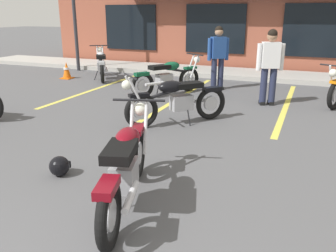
{
  "coord_description": "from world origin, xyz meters",
  "views": [
    {
      "loc": [
        1.73,
        -0.36,
        2.0
      ],
      "look_at": [
        0.01,
        3.84,
        0.55
      ],
      "focal_mm": 37.86,
      "sensor_mm": 36.0,
      "label": 1
    }
  ],
  "objects_px": {
    "traffic_cone": "(67,70)",
    "helmet_on_pavement": "(60,166)",
    "motorcycle_green_cafe_racer": "(176,100)",
    "person_in_shorts_foreground": "(218,54)",
    "motorcycle_black_cruiser": "(168,77)",
    "motorcycle_silver_naked": "(101,64)",
    "person_in_black_shirt": "(270,63)",
    "motorcycle_foreground_classic": "(126,165)"
  },
  "relations": [
    {
      "from": "motorcycle_foreground_classic",
      "to": "traffic_cone",
      "type": "height_order",
      "value": "motorcycle_foreground_classic"
    },
    {
      "from": "motorcycle_black_cruiser",
      "to": "motorcycle_green_cafe_racer",
      "type": "xyz_separation_m",
      "value": [
        1.11,
        -2.26,
        0.0
      ]
    },
    {
      "from": "motorcycle_silver_naked",
      "to": "motorcycle_green_cafe_racer",
      "type": "bearing_deg",
      "value": -42.4
    },
    {
      "from": "helmet_on_pavement",
      "to": "traffic_cone",
      "type": "bearing_deg",
      "value": 126.88
    },
    {
      "from": "motorcycle_green_cafe_racer",
      "to": "motorcycle_black_cruiser",
      "type": "bearing_deg",
      "value": 116.19
    },
    {
      "from": "motorcycle_green_cafe_racer",
      "to": "motorcycle_silver_naked",
      "type": "bearing_deg",
      "value": 137.6
    },
    {
      "from": "motorcycle_foreground_classic",
      "to": "motorcycle_black_cruiser",
      "type": "bearing_deg",
      "value": 107.86
    },
    {
      "from": "motorcycle_foreground_classic",
      "to": "helmet_on_pavement",
      "type": "bearing_deg",
      "value": 165.21
    },
    {
      "from": "motorcycle_black_cruiser",
      "to": "motorcycle_silver_naked",
      "type": "height_order",
      "value": "same"
    },
    {
      "from": "motorcycle_silver_naked",
      "to": "person_in_black_shirt",
      "type": "height_order",
      "value": "person_in_black_shirt"
    },
    {
      "from": "helmet_on_pavement",
      "to": "motorcycle_silver_naked",
      "type": "bearing_deg",
      "value": 118.17
    },
    {
      "from": "helmet_on_pavement",
      "to": "traffic_cone",
      "type": "distance_m",
      "value": 7.29
    },
    {
      "from": "motorcycle_black_cruiser",
      "to": "helmet_on_pavement",
      "type": "distance_m",
      "value": 4.95
    },
    {
      "from": "motorcycle_green_cafe_racer",
      "to": "person_in_shorts_foreground",
      "type": "bearing_deg",
      "value": 91.91
    },
    {
      "from": "motorcycle_black_cruiser",
      "to": "motorcycle_silver_naked",
      "type": "relative_size",
      "value": 1.02
    },
    {
      "from": "motorcycle_foreground_classic",
      "to": "person_in_shorts_foreground",
      "type": "bearing_deg",
      "value": 96.16
    },
    {
      "from": "person_in_black_shirt",
      "to": "traffic_cone",
      "type": "distance_m",
      "value": 6.47
    },
    {
      "from": "motorcycle_foreground_classic",
      "to": "motorcycle_silver_naked",
      "type": "xyz_separation_m",
      "value": [
        -4.49,
        6.54,
        0.0
      ]
    },
    {
      "from": "person_in_shorts_foreground",
      "to": "motorcycle_foreground_classic",
      "type": "bearing_deg",
      "value": -83.84
    },
    {
      "from": "person_in_shorts_foreground",
      "to": "motorcycle_black_cruiser",
      "type": "bearing_deg",
      "value": -132.01
    },
    {
      "from": "person_in_shorts_foreground",
      "to": "motorcycle_green_cafe_racer",
      "type": "bearing_deg",
      "value": -88.09
    },
    {
      "from": "motorcycle_black_cruiser",
      "to": "helmet_on_pavement",
      "type": "xyz_separation_m",
      "value": [
        0.53,
        -4.92,
        -0.33
      ]
    },
    {
      "from": "person_in_black_shirt",
      "to": "helmet_on_pavement",
      "type": "distance_m",
      "value": 5.23
    },
    {
      "from": "motorcycle_foreground_classic",
      "to": "person_in_black_shirt",
      "type": "relative_size",
      "value": 1.22
    },
    {
      "from": "helmet_on_pavement",
      "to": "person_in_black_shirt",
      "type": "bearing_deg",
      "value": 67.63
    },
    {
      "from": "motorcycle_green_cafe_racer",
      "to": "person_in_shorts_foreground",
      "type": "distance_m",
      "value": 3.4
    },
    {
      "from": "person_in_black_shirt",
      "to": "motorcycle_green_cafe_racer",
      "type": "bearing_deg",
      "value": -123.18
    },
    {
      "from": "motorcycle_green_cafe_racer",
      "to": "person_in_shorts_foreground",
      "type": "relative_size",
      "value": 1.01
    },
    {
      "from": "motorcycle_green_cafe_racer",
      "to": "traffic_cone",
      "type": "height_order",
      "value": "motorcycle_green_cafe_racer"
    },
    {
      "from": "helmet_on_pavement",
      "to": "traffic_cone",
      "type": "height_order",
      "value": "traffic_cone"
    },
    {
      "from": "motorcycle_green_cafe_racer",
      "to": "helmet_on_pavement",
      "type": "bearing_deg",
      "value": -102.32
    },
    {
      "from": "motorcycle_silver_naked",
      "to": "person_in_black_shirt",
      "type": "distance_m",
      "value": 5.52
    },
    {
      "from": "motorcycle_silver_naked",
      "to": "helmet_on_pavement",
      "type": "distance_m",
      "value": 7.08
    },
    {
      "from": "motorcycle_black_cruiser",
      "to": "person_in_shorts_foreground",
      "type": "height_order",
      "value": "person_in_shorts_foreground"
    },
    {
      "from": "motorcycle_foreground_classic",
      "to": "person_in_shorts_foreground",
      "type": "distance_m",
      "value": 6.38
    },
    {
      "from": "person_in_black_shirt",
      "to": "helmet_on_pavement",
      "type": "bearing_deg",
      "value": -112.37
    },
    {
      "from": "traffic_cone",
      "to": "helmet_on_pavement",
      "type": "bearing_deg",
      "value": -53.12
    },
    {
      "from": "motorcycle_silver_naked",
      "to": "person_in_shorts_foreground",
      "type": "height_order",
      "value": "person_in_shorts_foreground"
    },
    {
      "from": "motorcycle_black_cruiser",
      "to": "traffic_cone",
      "type": "height_order",
      "value": "motorcycle_black_cruiser"
    },
    {
      "from": "person_in_black_shirt",
      "to": "helmet_on_pavement",
      "type": "relative_size",
      "value": 6.44
    },
    {
      "from": "motorcycle_foreground_classic",
      "to": "person_in_shorts_foreground",
      "type": "height_order",
      "value": "person_in_shorts_foreground"
    },
    {
      "from": "motorcycle_foreground_classic",
      "to": "helmet_on_pavement",
      "type": "relative_size",
      "value": 7.89
    }
  ]
}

